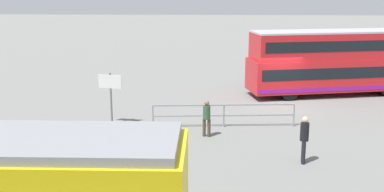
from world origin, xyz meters
TOP-DOWN VIEW (x-y plane):
  - ground_plane at (0.00, 0.00)m, footprint 160.00×160.00m
  - double_decker_bus at (-3.50, -2.42)m, footprint 10.76×4.64m
  - pedestrian_near_railing at (4.07, 6.05)m, footprint 0.40×0.40m
  - pedestrian_crossing at (0.46, 9.00)m, footprint 0.35×0.36m
  - pedestrian_railing at (3.30, 4.61)m, footprint 6.58×0.62m
  - info_sign at (8.59, 4.37)m, footprint 1.11×0.25m

SIDE VIEW (x-z plane):
  - ground_plane at x=0.00m, z-range 0.00..0.00m
  - pedestrian_railing at x=3.30m, z-range 0.19..1.27m
  - pedestrian_near_railing at x=4.07m, z-range 0.12..1.72m
  - pedestrian_crossing at x=0.46m, z-range 0.14..1.93m
  - info_sign at x=8.59m, z-range 0.48..2.94m
  - double_decker_bus at x=-3.50m, z-range 0.05..3.88m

